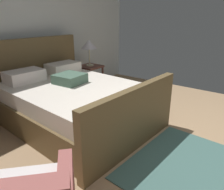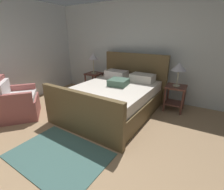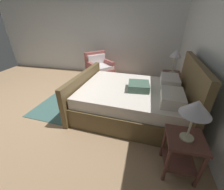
{
  "view_description": "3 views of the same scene",
  "coord_description": "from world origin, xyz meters",
  "views": [
    {
      "loc": [
        -2.3,
        -0.28,
        1.6
      ],
      "look_at": [
        0.15,
        1.59,
        0.46
      ],
      "focal_mm": 34.84,
      "sensor_mm": 36.0,
      "label": 1
    },
    {
      "loc": [
        1.45,
        -0.96,
        1.71
      ],
      "look_at": [
        0.1,
        1.42,
        0.67
      ],
      "focal_mm": 25.9,
      "sensor_mm": 36.0,
      "label": 2
    },
    {
      "loc": [
        2.4,
        2.23,
        1.87
      ],
      "look_at": [
        0.1,
        1.68,
        0.56
      ],
      "focal_mm": 22.54,
      "sensor_mm": 36.0,
      "label": 3
    }
  ],
  "objects": [
    {
      "name": "nightstand_left",
      "position": [
        -1.4,
        2.96,
        0.4
      ],
      "size": [
        0.44,
        0.44,
        0.6
      ],
      "color": "brown",
      "rests_on": "ground"
    },
    {
      "name": "area_rug",
      "position": [
        -0.2,
        0.34,
        0.01
      ],
      "size": [
        1.51,
        1.08,
        0.01
      ],
      "primitive_type": "cube",
      "rotation": [
        0.0,
        0.0,
        -0.06
      ],
      "color": "#40655F",
      "rests_on": "ground"
    },
    {
      "name": "table_lamp_right",
      "position": [
        1.0,
        2.82,
        1.03
      ],
      "size": [
        0.33,
        0.33,
        0.53
      ],
      "color": "#B7B293",
      "rests_on": "nightstand_right"
    },
    {
      "name": "armchair",
      "position": [
        -1.88,
        0.79,
        0.35
      ],
      "size": [
        1.02,
        1.02,
        0.9
      ],
      "color": "#9C524E",
      "rests_on": "ground"
    },
    {
      "name": "bed",
      "position": [
        -0.2,
        2.07,
        0.35
      ],
      "size": [
        1.89,
        2.35,
        1.24
      ],
      "color": "brown",
      "rests_on": "ground"
    },
    {
      "name": "wall_back",
      "position": [
        0.0,
        3.35,
        1.27
      ],
      "size": [
        5.43,
        0.12,
        2.54
      ],
      "primitive_type": "cube",
      "color": "silver",
      "rests_on": "ground"
    },
    {
      "name": "table_lamp_left",
      "position": [
        -1.4,
        2.96,
        1.08
      ],
      "size": [
        0.28,
        0.28,
        0.59
      ],
      "color": "#B7B293",
      "rests_on": "nightstand_left"
    },
    {
      "name": "ground_plane",
      "position": [
        0.0,
        0.0,
        -0.01
      ],
      "size": [
        5.31,
        6.57,
        0.02
      ],
      "primitive_type": "cube",
      "color": "#A2815D"
    },
    {
      "name": "nightstand_right",
      "position": [
        1.0,
        2.82,
        0.4
      ],
      "size": [
        0.44,
        0.44,
        0.6
      ],
      "color": "brown",
      "rests_on": "ground"
    }
  ]
}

